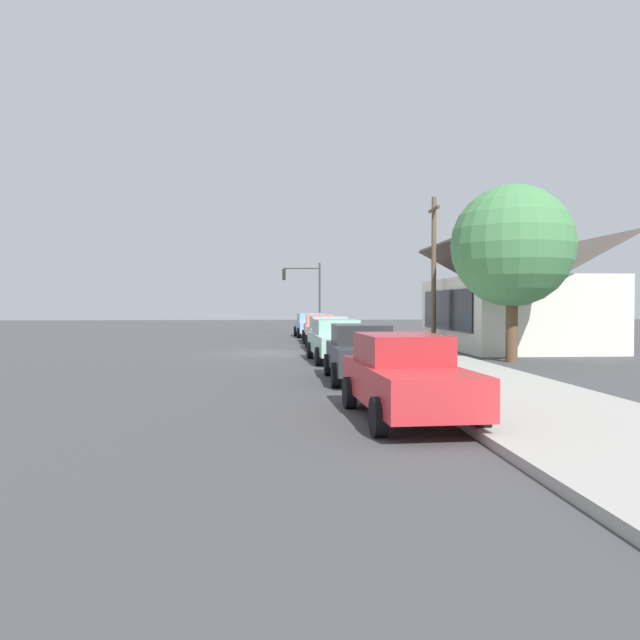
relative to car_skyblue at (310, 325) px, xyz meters
The scene contains 13 objects.
ground_plane 14.08m from the car_skyblue, 11.10° to the right, with size 120.00×120.00×0.00m, color #424244.
sidewalk_curb 14.12m from the car_skyblue, 11.85° to the left, with size 60.00×4.20×0.16m, color #A3A099.
car_skyblue is the anchor object (origin of this frame).
car_coral 6.05m from the car_skyblue, ahead, with size 4.74×2.04×1.59m.
car_silver 11.81m from the car_skyblue, ahead, with size 4.86×2.13×1.59m.
car_seafoam 17.81m from the car_skyblue, ahead, with size 4.81×2.16×1.59m.
car_charcoal 23.77m from the car_skyblue, ahead, with size 4.44×2.02×1.59m.
car_cherry 29.68m from the car_skyblue, ahead, with size 4.58×2.09×1.59m.
storefront_building 14.77m from the car_skyblue, 39.01° to the left, with size 10.80×6.81×5.32m.
shade_tree 20.06m from the car_skyblue, 19.11° to the left, with size 4.55×4.55×6.64m.
traffic_light_main 4.55m from the car_skyblue, behind, with size 0.37×2.79×5.20m.
utility_pole_wooden 12.69m from the car_skyblue, 26.52° to the left, with size 1.80×0.24×7.50m.
fire_hydrant_red 3.47m from the car_skyblue, 25.65° to the left, with size 0.22×0.22×0.71m.
Camera 1 is at (27.35, 0.27, 2.17)m, focal length 34.60 mm.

